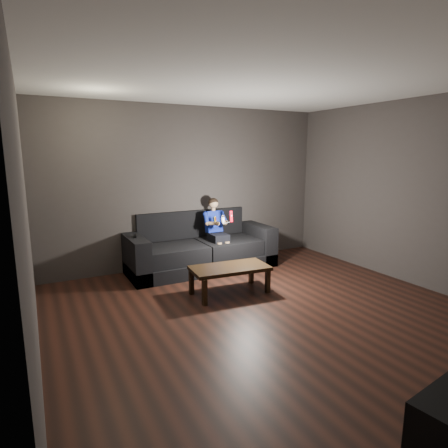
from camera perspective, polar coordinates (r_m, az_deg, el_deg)
floor at (r=4.64m, az=7.46°, el=-13.77°), size 5.00×5.00×0.00m
back_wall at (r=6.45m, az=-5.12°, el=5.65°), size 5.00×0.04×2.70m
left_wall at (r=3.48m, az=-27.88°, el=0.08°), size 0.04×5.00×2.70m
right_wall at (r=6.06m, az=27.60°, el=4.14°), size 0.04×5.00×2.70m
ceiling at (r=4.30m, az=8.40°, el=21.11°), size 5.00×5.00×0.02m
sofa at (r=6.34m, az=-3.79°, el=-3.98°), size 2.45×1.06×0.95m
child at (r=6.29m, az=-1.22°, el=-0.10°), size 0.41×0.50×1.00m
wii_remote_red at (r=5.96m, az=1.08°, el=1.16°), size 0.05×0.07×0.18m
nunchuk_white at (r=5.90m, az=-0.17°, el=0.72°), size 0.08×0.10×0.15m
wii_remote_black at (r=5.83m, az=-13.43°, el=-1.80°), size 0.08×0.16×0.03m
coffee_table at (r=5.19m, az=0.89°, el=-7.04°), size 1.11×0.62×0.39m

